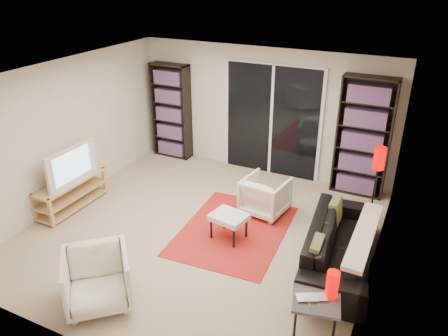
{
  "coord_description": "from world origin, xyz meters",
  "views": [
    {
      "loc": [
        2.8,
        -4.94,
        3.75
      ],
      "look_at": [
        0.25,
        0.3,
        1.0
      ],
      "focal_mm": 35.0,
      "sensor_mm": 36.0,
      "label": 1
    }
  ],
  "objects_px": {
    "armchair_front": "(97,279)",
    "side_table": "(316,301)",
    "bookshelf_left": "(171,111)",
    "floor_lamp": "(378,167)",
    "sofa": "(341,245)",
    "bookshelf_right": "(363,138)",
    "armchair_back": "(265,196)",
    "tv_stand": "(71,193)",
    "ottoman": "(229,218)"
  },
  "relations": [
    {
      "from": "bookshelf_right",
      "to": "armchair_front",
      "type": "distance_m",
      "value": 4.85
    },
    {
      "from": "bookshelf_left",
      "to": "armchair_back",
      "type": "relative_size",
      "value": 2.84
    },
    {
      "from": "sofa",
      "to": "armchair_front",
      "type": "height_order",
      "value": "armchair_front"
    },
    {
      "from": "tv_stand",
      "to": "armchair_back",
      "type": "distance_m",
      "value": 3.24
    },
    {
      "from": "bookshelf_left",
      "to": "armchair_front",
      "type": "distance_m",
      "value": 4.57
    },
    {
      "from": "bookshelf_left",
      "to": "armchair_front",
      "type": "height_order",
      "value": "bookshelf_left"
    },
    {
      "from": "armchair_front",
      "to": "floor_lamp",
      "type": "distance_m",
      "value": 4.28
    },
    {
      "from": "tv_stand",
      "to": "armchair_back",
      "type": "relative_size",
      "value": 1.93
    },
    {
      "from": "bookshelf_left",
      "to": "bookshelf_right",
      "type": "distance_m",
      "value": 3.85
    },
    {
      "from": "tv_stand",
      "to": "floor_lamp",
      "type": "bearing_deg",
      "value": 20.24
    },
    {
      "from": "bookshelf_right",
      "to": "sofa",
      "type": "xyz_separation_m",
      "value": [
        0.19,
        -2.22,
        -0.74
      ]
    },
    {
      "from": "ottoman",
      "to": "floor_lamp",
      "type": "relative_size",
      "value": 0.44
    },
    {
      "from": "floor_lamp",
      "to": "armchair_front",
      "type": "bearing_deg",
      "value": -128.6
    },
    {
      "from": "sofa",
      "to": "armchair_back",
      "type": "xyz_separation_m",
      "value": [
        -1.41,
        0.84,
        -0.0
      ]
    },
    {
      "from": "armchair_back",
      "to": "armchair_front",
      "type": "relative_size",
      "value": 0.89
    },
    {
      "from": "armchair_back",
      "to": "bookshelf_left",
      "type": "bearing_deg",
      "value": -19.92
    },
    {
      "from": "bookshelf_right",
      "to": "bookshelf_left",
      "type": "bearing_deg",
      "value": 180.0
    },
    {
      "from": "armchair_front",
      "to": "side_table",
      "type": "xyz_separation_m",
      "value": [
        2.44,
        0.77,
        0.01
      ]
    },
    {
      "from": "armchair_back",
      "to": "floor_lamp",
      "type": "relative_size",
      "value": 0.53
    },
    {
      "from": "bookshelf_left",
      "to": "tv_stand",
      "type": "relative_size",
      "value": 1.47
    },
    {
      "from": "bookshelf_left",
      "to": "floor_lamp",
      "type": "xyz_separation_m",
      "value": [
        4.24,
        -0.93,
        -0.0
      ]
    },
    {
      "from": "tv_stand",
      "to": "floor_lamp",
      "type": "distance_m",
      "value": 4.95
    },
    {
      "from": "bookshelf_right",
      "to": "ottoman",
      "type": "distance_m",
      "value": 2.81
    },
    {
      "from": "tv_stand",
      "to": "armchair_front",
      "type": "xyz_separation_m",
      "value": [
        1.96,
        -1.61,
        0.09
      ]
    },
    {
      "from": "sofa",
      "to": "side_table",
      "type": "bearing_deg",
      "value": 174.25
    },
    {
      "from": "tv_stand",
      "to": "armchair_back",
      "type": "xyz_separation_m",
      "value": [
        2.98,
        1.25,
        0.05
      ]
    },
    {
      "from": "bookshelf_left",
      "to": "ottoman",
      "type": "relative_size",
      "value": 3.42
    },
    {
      "from": "bookshelf_left",
      "to": "ottoman",
      "type": "height_order",
      "value": "bookshelf_left"
    },
    {
      "from": "bookshelf_left",
      "to": "floor_lamp",
      "type": "distance_m",
      "value": 4.34
    },
    {
      "from": "tv_stand",
      "to": "armchair_front",
      "type": "height_order",
      "value": "armchair_front"
    },
    {
      "from": "bookshelf_left",
      "to": "bookshelf_right",
      "type": "height_order",
      "value": "bookshelf_right"
    },
    {
      "from": "tv_stand",
      "to": "side_table",
      "type": "xyz_separation_m",
      "value": [
        4.4,
        -0.84,
        0.1
      ]
    },
    {
      "from": "bookshelf_left",
      "to": "armchair_front",
      "type": "relative_size",
      "value": 2.54
    },
    {
      "from": "armchair_back",
      "to": "side_table",
      "type": "xyz_separation_m",
      "value": [
        1.41,
        -2.1,
        0.05
      ]
    },
    {
      "from": "bookshelf_right",
      "to": "armchair_front",
      "type": "relative_size",
      "value": 2.73
    },
    {
      "from": "ottoman",
      "to": "armchair_front",
      "type": "bearing_deg",
      "value": -112.79
    },
    {
      "from": "bookshelf_left",
      "to": "bookshelf_right",
      "type": "relative_size",
      "value": 0.93
    },
    {
      "from": "ottoman",
      "to": "side_table",
      "type": "distance_m",
      "value": 2.0
    },
    {
      "from": "sofa",
      "to": "floor_lamp",
      "type": "relative_size",
      "value": 1.67
    },
    {
      "from": "bookshelf_right",
      "to": "floor_lamp",
      "type": "distance_m",
      "value": 1.01
    },
    {
      "from": "sofa",
      "to": "floor_lamp",
      "type": "height_order",
      "value": "floor_lamp"
    },
    {
      "from": "armchair_front",
      "to": "side_table",
      "type": "bearing_deg",
      "value": -25.08
    },
    {
      "from": "armchair_front",
      "to": "floor_lamp",
      "type": "bearing_deg",
      "value": 8.8
    },
    {
      "from": "bookshelf_left",
      "to": "side_table",
      "type": "xyz_separation_m",
      "value": [
        4.04,
        -3.47,
        -0.62
      ]
    },
    {
      "from": "armchair_front",
      "to": "side_table",
      "type": "distance_m",
      "value": 2.56
    },
    {
      "from": "sofa",
      "to": "armchair_front",
      "type": "bearing_deg",
      "value": 123.95
    },
    {
      "from": "bookshelf_right",
      "to": "side_table",
      "type": "distance_m",
      "value": 3.54
    },
    {
      "from": "side_table",
      "to": "bookshelf_left",
      "type": "bearing_deg",
      "value": 139.34
    },
    {
      "from": "bookshelf_right",
      "to": "armchair_back",
      "type": "height_order",
      "value": "bookshelf_right"
    },
    {
      "from": "bookshelf_right",
      "to": "tv_stand",
      "type": "distance_m",
      "value": 5.02
    }
  ]
}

